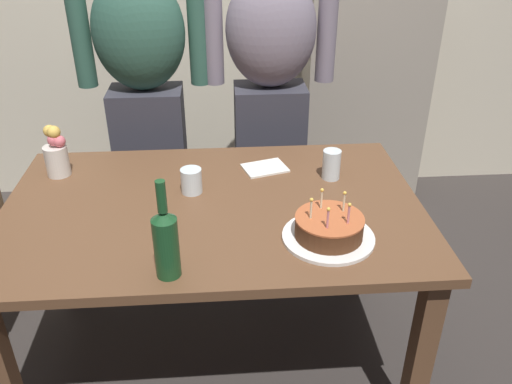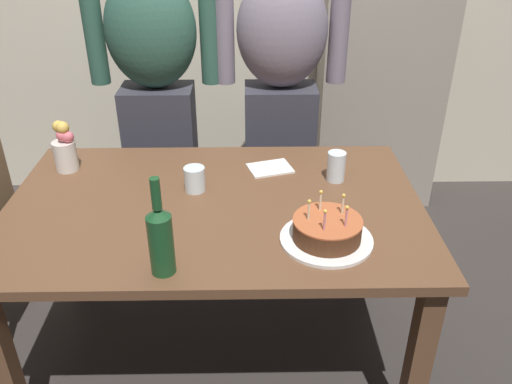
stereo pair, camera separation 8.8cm
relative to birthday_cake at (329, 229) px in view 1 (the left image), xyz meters
name	(u,v)px [view 1 (the left image)]	position (x,y,z in m)	size (l,w,h in m)	color
ground_plane	(220,352)	(-0.37, 0.24, -0.78)	(10.00, 10.00, 0.00)	#332D2B
dining_table	(214,227)	(-0.37, 0.24, -0.13)	(1.50, 0.96, 0.74)	brown
birthday_cake	(329,229)	(0.00, 0.00, 0.00)	(0.30, 0.30, 0.15)	white
water_glass_near	(191,181)	(-0.45, 0.34, 0.01)	(0.08, 0.08, 0.09)	silver
water_glass_far	(331,165)	(0.09, 0.41, 0.02)	(0.07, 0.07, 0.12)	silver
wine_bottle	(166,241)	(-0.50, -0.15, 0.08)	(0.07, 0.07, 0.31)	#194723
napkin_stack	(265,168)	(-0.16, 0.51, -0.03)	(0.17, 0.13, 0.01)	white
flower_vase	(56,153)	(-0.98, 0.52, 0.06)	(0.09, 0.09, 0.21)	silver
person_man_bearded	(146,99)	(-0.68, 1.01, 0.10)	(0.61, 0.27, 1.66)	#33333D
person_woman_cardigan	(270,96)	(-0.09, 1.01, 0.10)	(0.61, 0.27, 1.66)	#33333D
shelf_cabinet	(363,98)	(0.53, 1.57, -0.13)	(0.71, 0.30, 1.55)	#9E9384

